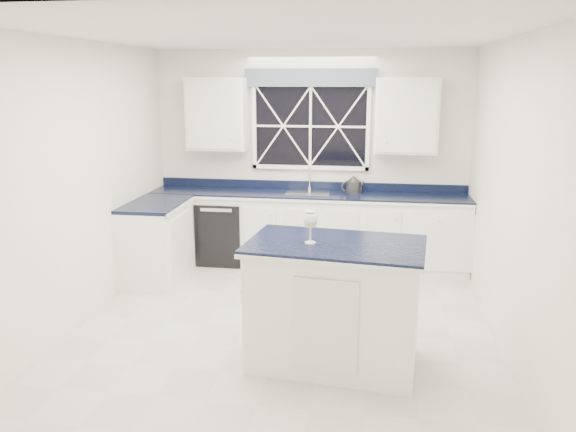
% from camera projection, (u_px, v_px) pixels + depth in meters
% --- Properties ---
extents(ground, '(4.50, 4.50, 0.00)m').
position_uv_depth(ground, '(284.00, 329.00, 5.39)').
color(ground, beige).
rests_on(ground, ground).
extents(back_wall, '(4.00, 0.10, 2.70)m').
position_uv_depth(back_wall, '(311.00, 157.00, 7.23)').
color(back_wall, white).
rests_on(back_wall, ground).
extents(base_cabinets, '(3.99, 1.60, 0.90)m').
position_uv_depth(base_cabinets, '(280.00, 233.00, 7.05)').
color(base_cabinets, white).
rests_on(base_cabinets, ground).
extents(countertop, '(3.98, 0.64, 0.04)m').
position_uv_depth(countertop, '(308.00, 195.00, 7.05)').
color(countertop, black).
rests_on(countertop, base_cabinets).
extents(dishwasher, '(0.60, 0.58, 0.82)m').
position_uv_depth(dishwasher, '(224.00, 230.00, 7.32)').
color(dishwasher, black).
rests_on(dishwasher, ground).
extents(window, '(1.65, 0.09, 1.26)m').
position_uv_depth(window, '(310.00, 120.00, 7.07)').
color(window, black).
rests_on(window, ground).
extents(upper_cabinets, '(3.10, 0.34, 0.90)m').
position_uv_depth(upper_cabinets, '(309.00, 115.00, 6.94)').
color(upper_cabinets, white).
rests_on(upper_cabinets, ground).
extents(faucet, '(0.05, 0.20, 0.30)m').
position_uv_depth(faucet, '(309.00, 178.00, 7.19)').
color(faucet, silver).
rests_on(faucet, countertop).
extents(island, '(1.50, 1.00, 1.05)m').
position_uv_depth(island, '(334.00, 303.00, 4.63)').
color(island, white).
rests_on(island, ground).
extents(rug, '(1.42, 0.99, 0.02)m').
position_uv_depth(rug, '(306.00, 286.00, 6.47)').
color(rug, '#A7A8A3').
rests_on(rug, ground).
extents(kettle, '(0.29, 0.25, 0.22)m').
position_uv_depth(kettle, '(353.00, 185.00, 7.02)').
color(kettle, '#2D2D30').
rests_on(kettle, countertop).
extents(wine_glass, '(0.11, 0.11, 0.26)m').
position_uv_depth(wine_glass, '(310.00, 221.00, 4.46)').
color(wine_glass, white).
rests_on(wine_glass, island).
extents(soap_bottle, '(0.13, 0.13, 0.21)m').
position_uv_depth(soap_bottle, '(357.00, 183.00, 7.14)').
color(soap_bottle, silver).
rests_on(soap_bottle, countertop).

